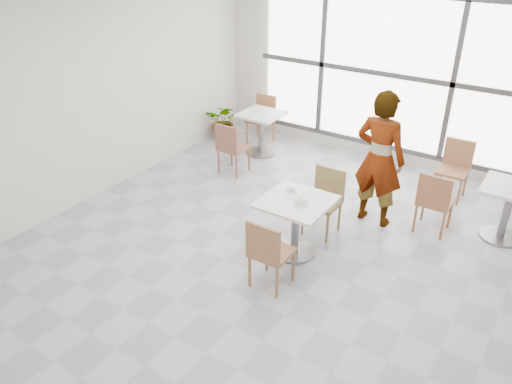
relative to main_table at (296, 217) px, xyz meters
The scene contains 17 objects.
floor 0.61m from the main_table, 145.67° to the right, with size 7.00×7.00×0.00m, color #9E9EA5.
wall_back 3.47m from the main_table, 94.46° to the left, with size 6.00×6.00×0.00m, color silver.
wall_left 3.41m from the main_table, behind, with size 7.00×7.00×0.00m, color silver.
window 3.41m from the main_table, 94.54° to the left, with size 4.60×0.07×2.52m.
main_table is the anchor object (origin of this frame).
chair_near 0.76m from the main_table, 83.70° to the right, with size 0.42×0.42×0.87m.
chair_far 0.70m from the main_table, 85.75° to the left, with size 0.42×0.42×0.87m.
oatmeal_bowl 0.28m from the main_table, 27.25° to the right, with size 0.21×0.21×0.09m.
coffee_cup 0.35m from the main_table, 137.16° to the left, with size 0.16×0.13×0.07m.
person 1.44m from the main_table, 68.11° to the left, with size 0.68×0.44×1.86m, color black.
bg_table_left 3.10m from the main_table, 130.76° to the left, with size 0.70×0.70×0.75m.
bg_table_right 2.75m from the main_table, 40.69° to the left, with size 0.70×0.70×0.75m.
bg_chair_left_near 2.41m from the main_table, 145.17° to the left, with size 0.42×0.42×0.87m.
bg_chair_left_far 3.67m from the main_table, 129.07° to the left, with size 0.42×0.42×0.87m.
bg_chair_right_near 1.89m from the main_table, 48.01° to the left, with size 0.42×0.42×0.87m.
bg_chair_right_far 2.88m from the main_table, 65.13° to the left, with size 0.42×0.42×0.87m.
plant_left 3.88m from the main_table, 139.68° to the left, with size 0.64×0.55×0.71m, color #4F7A42.
Camera 1 is at (2.73, -4.41, 3.67)m, focal length 35.23 mm.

